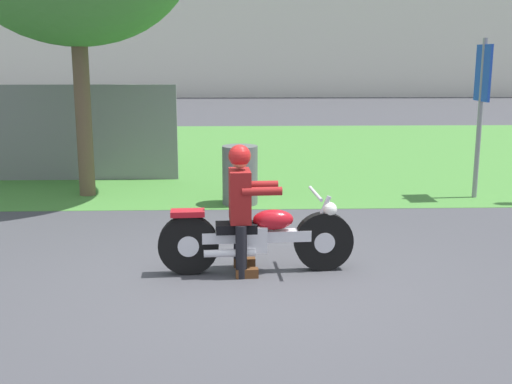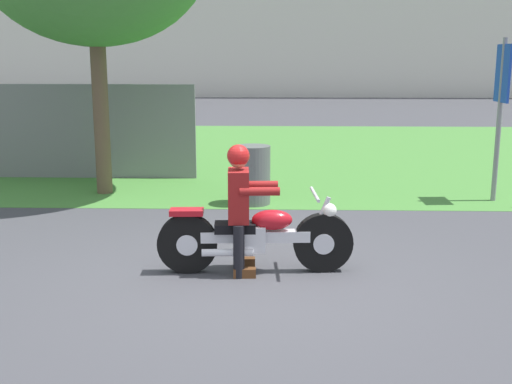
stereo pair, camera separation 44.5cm
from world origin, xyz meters
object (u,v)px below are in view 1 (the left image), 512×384
Objects in this scene: trash_can at (240,175)px; sign_banner at (482,93)px; motorcycle_lead at (257,237)px; rider_lead at (242,199)px.

sign_banner is at bearing 5.10° from trash_can.
sign_banner is (3.92, 0.35, 1.26)m from trash_can.
sign_banner is (3.76, 3.63, 1.33)m from motorcycle_lead.
rider_lead is 0.54× the size of sign_banner.
motorcycle_lead is at bearing -136.03° from sign_banner.
rider_lead is 5.43m from sign_banner.
sign_banner is at bearing 40.62° from motorcycle_lead.
sign_banner reaches higher than rider_lead.
trash_can is at bearing -174.90° from sign_banner.
motorcycle_lead is 0.82× the size of sign_banner.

